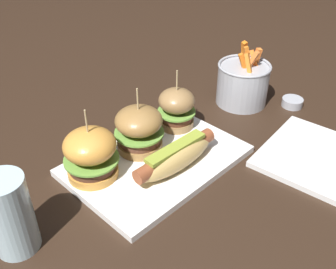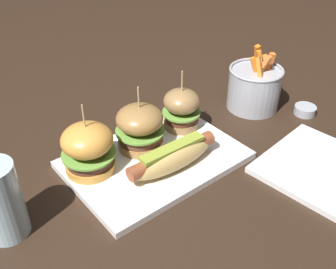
% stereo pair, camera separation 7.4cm
% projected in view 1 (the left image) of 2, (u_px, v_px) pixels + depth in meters
% --- Properties ---
extents(ground_plane, '(3.00, 3.00, 0.00)m').
position_uv_depth(ground_plane, '(156.00, 163.00, 0.80)').
color(ground_plane, black).
extents(platter_main, '(0.34, 0.24, 0.01)m').
position_uv_depth(platter_main, '(156.00, 161.00, 0.80)').
color(platter_main, white).
rests_on(platter_main, ground).
extents(hot_dog, '(0.19, 0.06, 0.05)m').
position_uv_depth(hot_dog, '(176.00, 156.00, 0.75)').
color(hot_dog, tan).
rests_on(hot_dog, platter_main).
extents(slider_left, '(0.10, 0.10, 0.14)m').
position_uv_depth(slider_left, '(91.00, 153.00, 0.72)').
color(slider_left, gold).
rests_on(slider_left, platter_main).
extents(slider_center, '(0.10, 0.10, 0.14)m').
position_uv_depth(slider_center, '(138.00, 129.00, 0.79)').
color(slider_center, olive).
rests_on(slider_center, platter_main).
extents(slider_right, '(0.08, 0.08, 0.13)m').
position_uv_depth(slider_right, '(177.00, 108.00, 0.86)').
color(slider_right, olive).
rests_on(slider_right, platter_main).
extents(fries_bucket, '(0.13, 0.13, 0.15)m').
position_uv_depth(fries_bucket, '(243.00, 83.00, 0.97)').
color(fries_bucket, '#A8AAB2').
rests_on(fries_bucket, ground).
extents(sauce_ramekin, '(0.05, 0.05, 0.02)m').
position_uv_depth(sauce_ramekin, '(292.00, 102.00, 0.98)').
color(sauce_ramekin, '#A8AAB2').
rests_on(sauce_ramekin, ground).
extents(side_plate, '(0.24, 0.24, 0.01)m').
position_uv_depth(side_plate, '(320.00, 158.00, 0.80)').
color(side_plate, white).
rests_on(side_plate, ground).
extents(water_glass, '(0.07, 0.07, 0.14)m').
position_uv_depth(water_glass, '(10.00, 215.00, 0.59)').
color(water_glass, silver).
rests_on(water_glass, ground).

